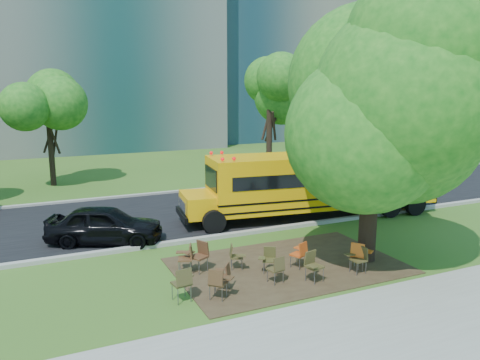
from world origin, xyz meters
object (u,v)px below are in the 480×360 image
chair_2 (224,274)px  chair_6 (359,257)px  chair_0 (183,280)px  chair_8 (187,256)px  main_tree (374,104)px  chair_10 (235,255)px  chair_1 (218,281)px  chair_5 (313,263)px  black_car (105,225)px  chair_4 (277,267)px  chair_7 (359,253)px  chair_11 (300,252)px  school_bus (322,180)px  chair_9 (199,253)px  chair_3 (269,257)px

chair_2 → chair_6: (4.18, -0.54, 0.04)m
chair_0 → chair_8: 1.93m
main_tree → chair_10: main_tree is taller
main_tree → chair_6: size_ratio=10.14×
chair_1 → chair_5: size_ratio=0.97×
chair_10 → black_car: black_car is taller
chair_6 → chair_4: bearing=81.6°
chair_4 → chair_10: size_ratio=1.03×
chair_5 → chair_7: 1.78m
chair_0 → chair_8: bearing=61.5°
chair_2 → chair_11: size_ratio=0.91×
chair_0 → chair_11: chair_0 is taller
chair_5 → school_bus: bearing=-138.7°
chair_2 → chair_9: bearing=42.4°
chair_0 → chair_10: (2.11, 1.43, -0.09)m
school_bus → chair_7: bearing=-106.1°
chair_8 → school_bus: bearing=-40.6°
school_bus → chair_8: 8.38m
chair_3 → chair_6: (2.45, -1.18, 0.03)m
chair_1 → chair_7: 4.70m
school_bus → chair_9: size_ratio=11.94×
main_tree → chair_4: main_tree is taller
chair_10 → chair_8: bearing=-85.1°
main_tree → chair_8: (-5.63, 1.39, -4.48)m
chair_1 → chair_6: size_ratio=1.03×
chair_3 → chair_1: bearing=59.5°
chair_0 → chair_4: chair_0 is taller
chair_9 → chair_11: chair_9 is taller
chair_4 → main_tree: bearing=-4.5°
chair_5 → chair_10: bearing=-59.4°
chair_2 → chair_6: size_ratio=0.93×
chair_3 → black_car: size_ratio=0.20×
chair_4 → chair_7: size_ratio=0.92×
chair_3 → chair_7: 2.79m
chair_0 → chair_1: size_ratio=1.07×
chair_1 → chair_11: chair_1 is taller
chair_1 → chair_10: (1.25, 1.75, -0.05)m
chair_9 → chair_11: bearing=-137.6°
chair_3 → chair_6: chair_6 is taller
main_tree → chair_0: bearing=-176.3°
main_tree → chair_1: 7.11m
chair_5 → chair_11: 1.06m
chair_2 → chair_10: 1.53m
school_bus → chair_8: size_ratio=12.67×
chair_3 → chair_5: chair_5 is taller
chair_9 → chair_10: 1.10m
chair_10 → black_car: 5.35m
school_bus → chair_7: (-2.52, -5.81, -1.03)m
chair_0 → chair_6: size_ratio=1.11×
chair_1 → chair_4: (1.92, 0.30, -0.03)m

